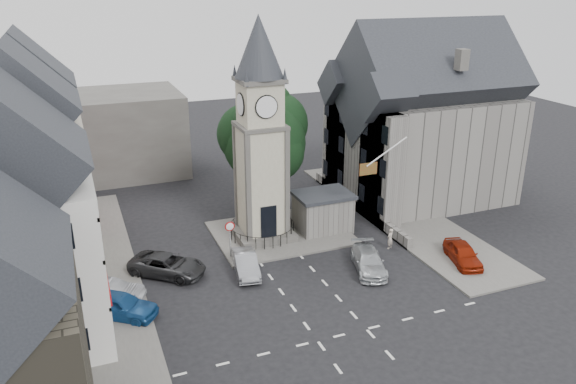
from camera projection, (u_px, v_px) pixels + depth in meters
name	position (u px, v px, depth m)	size (l,w,h in m)	color
ground	(303.00, 287.00, 35.69)	(120.00, 120.00, 0.00)	black
pavement_west	(91.00, 279.00, 36.59)	(6.00, 30.00, 0.14)	#595651
pavement_east	(398.00, 213.00, 46.74)	(6.00, 26.00, 0.14)	#595651
central_island	(281.00, 233.00, 43.13)	(10.00, 8.00, 0.16)	#595651
road_markings	(342.00, 335.00, 30.90)	(20.00, 8.00, 0.01)	silver
clock_tower	(260.00, 133.00, 39.75)	(4.86, 4.86, 16.25)	#4C4944
stone_shelter	(323.00, 212.00, 43.30)	(4.30, 3.30, 3.08)	slate
town_tree	(264.00, 130.00, 45.19)	(7.20, 7.20, 10.80)	black
warning_sign_post	(230.00, 233.00, 38.59)	(0.70, 0.19, 2.85)	black
terrace_pink	(30.00, 147.00, 41.93)	(8.10, 7.60, 12.80)	#E4A29C
terrace_cream	(26.00, 181.00, 34.98)	(8.10, 7.60, 12.80)	beige
terrace_tudor	(21.00, 238.00, 28.16)	(8.10, 7.60, 12.00)	silver
backdrop_west	(78.00, 137.00, 54.48)	(20.00, 10.00, 8.00)	#4C4944
east_building	(420.00, 129.00, 48.38)	(14.40, 11.40, 12.60)	slate
east_boundary_wall	(357.00, 205.00, 47.38)	(0.40, 16.00, 0.90)	slate
flagpole	(387.00, 152.00, 39.42)	(3.68, 0.10, 2.74)	white
car_west_blue	(120.00, 305.00, 32.34)	(1.80, 4.47, 1.52)	navy
car_west_silver	(111.00, 292.00, 33.91)	(1.40, 4.02, 1.32)	#AAABB2
car_west_grey	(167.00, 265.00, 36.96)	(2.35, 5.10, 1.42)	#27282A
car_island_silver	(246.00, 264.00, 37.21)	(1.44, 4.13, 1.36)	gray
car_island_east	(369.00, 261.00, 37.59)	(1.87, 4.61, 1.34)	#ADB2B5
car_east_red	(463.00, 254.00, 38.54)	(1.65, 4.11, 1.40)	maroon
pedestrian	(390.00, 239.00, 40.58)	(0.57, 0.37, 1.56)	beige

